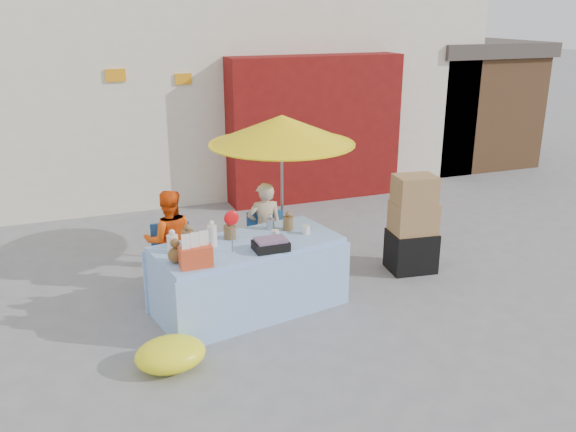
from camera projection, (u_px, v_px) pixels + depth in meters
name	position (u px, v px, depth m)	size (l,w,h in m)	color
ground	(281.00, 316.00, 7.04)	(80.00, 80.00, 0.00)	slate
backdrop	(181.00, 22.00, 12.86)	(14.00, 8.00, 7.80)	silver
market_table	(248.00, 275.00, 7.09)	(2.33, 1.41, 1.32)	#9BC0F8
chair_left	(174.00, 273.00, 7.57)	(0.53, 0.52, 0.85)	#205295
chair_right	(268.00, 259.00, 8.00)	(0.53, 0.52, 0.85)	#205295
vendor_orange	(170.00, 240.00, 7.57)	(0.63, 0.49, 1.29)	#FF540D
vendor_beige	(265.00, 229.00, 7.99)	(0.46, 0.30, 1.26)	tan
umbrella	(282.00, 130.00, 7.82)	(1.90, 1.90, 2.09)	gray
box_stack	(413.00, 227.00, 8.11)	(0.65, 0.56, 1.33)	black
tarp_bundle	(171.00, 354.00, 5.98)	(0.70, 0.56, 0.31)	#F6F419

